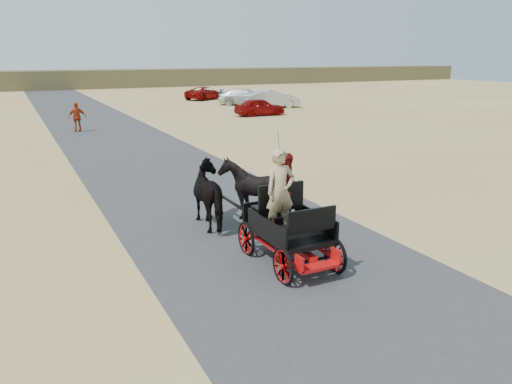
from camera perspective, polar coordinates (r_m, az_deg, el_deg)
name	(u,v)px	position (r m, az deg, el deg)	size (l,w,h in m)	color
ground	(252,237)	(12.46, -0.48, -5.18)	(140.00, 140.00, 0.00)	tan
road	(252,237)	(12.46, -0.48, -5.16)	(6.00, 140.00, 0.01)	#38383A
ridge_far	(46,80)	(72.75, -22.83, 11.73)	(140.00, 6.00, 2.40)	brown
carriage	(289,247)	(10.90, 3.76, -6.27)	(1.30, 2.40, 0.72)	black
horse_left	(213,195)	(13.09, -4.88, -0.31)	(0.91, 2.01, 1.70)	black
horse_right	(251,190)	(13.51, -0.55, 0.25)	(1.37, 1.54, 1.70)	black
driver_man	(280,191)	(10.45, 2.79, 0.07)	(0.66, 0.43, 1.80)	tan
passenger_woman	(288,188)	(11.18, 3.66, 0.48)	(0.77, 0.60, 1.58)	#660C0F
pedestrian	(77,117)	(31.30, -19.76, 8.05)	(1.01, 0.42, 1.73)	#A32E12
car_a	(260,107)	(37.66, 0.43, 9.71)	(1.52, 3.78, 1.29)	maroon
car_b	(273,99)	(43.51, 1.90, 10.60)	(1.58, 4.54, 1.50)	#B2B2B7
car_c	(246,97)	(45.75, -1.18, 10.81)	(2.03, 4.98, 1.45)	silver
car_d	(205,93)	(51.80, -5.81, 11.19)	(2.15, 4.67, 1.30)	maroon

